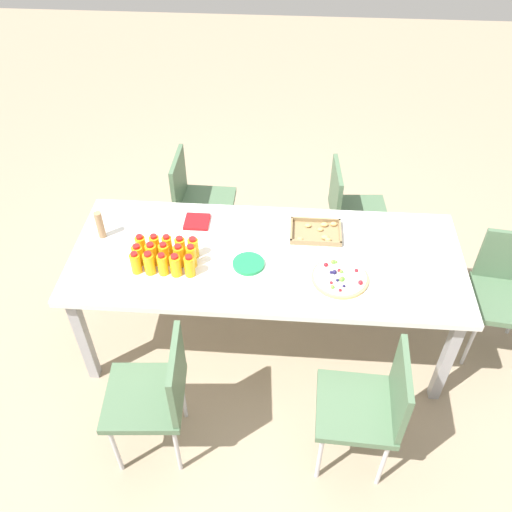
{
  "coord_description": "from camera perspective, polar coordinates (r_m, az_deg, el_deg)",
  "views": [
    {
      "loc": [
        0.1,
        -2.27,
        2.87
      ],
      "look_at": [
        -0.06,
        -0.03,
        0.77
      ],
      "focal_mm": 38.07,
      "sensor_mm": 36.0,
      "label": 1
    }
  ],
  "objects": [
    {
      "name": "chair_far_right",
      "position": [
        3.9,
        9.87,
        4.98
      ],
      "size": [
        0.43,
        0.43,
        0.83
      ],
      "rotation": [
        0.0,
        0.0,
        -1.5
      ],
      "color": "#4C6B4C",
      "rests_on": "ground_plane"
    },
    {
      "name": "juice_bottle_0",
      "position": [
        3.04,
        -12.53,
        -0.71
      ],
      "size": [
        0.06,
        0.06,
        0.14
      ],
      "color": "#F8AB14",
      "rests_on": "party_table"
    },
    {
      "name": "juice_bottle_1",
      "position": [
        3.02,
        -11.15,
        -0.76
      ],
      "size": [
        0.06,
        0.06,
        0.15
      ],
      "color": "#FAAA14",
      "rests_on": "party_table"
    },
    {
      "name": "party_table",
      "position": [
        3.16,
        1.1,
        -0.72
      ],
      "size": [
        2.25,
        0.9,
        0.75
      ],
      "color": "silver",
      "rests_on": "ground_plane"
    },
    {
      "name": "juice_bottle_4",
      "position": [
        2.97,
        -6.99,
        -1.05
      ],
      "size": [
        0.06,
        0.06,
        0.14
      ],
      "color": "#F8AC14",
      "rests_on": "party_table"
    },
    {
      "name": "juice_bottle_14",
      "position": [
        3.09,
        -6.6,
        0.88
      ],
      "size": [
        0.06,
        0.06,
        0.13
      ],
      "color": "#FAAB14",
      "rests_on": "party_table"
    },
    {
      "name": "juice_bottle_12",
      "position": [
        3.1,
        -9.28,
        1.01
      ],
      "size": [
        0.06,
        0.06,
        0.15
      ],
      "color": "#FAAE14",
      "rests_on": "party_table"
    },
    {
      "name": "cardboard_tube",
      "position": [
        3.31,
        -16.07,
        3.16
      ],
      "size": [
        0.04,
        0.04,
        0.18
      ],
      "primitive_type": "cylinder",
      "color": "#9E7A56",
      "rests_on": "party_table"
    },
    {
      "name": "chair_near_left",
      "position": [
        2.87,
        -10.4,
        -13.84
      ],
      "size": [
        0.43,
        0.43,
        0.83
      ],
      "rotation": [
        0.0,
        0.0,
        1.65
      ],
      "color": "#4C6B4C",
      "rests_on": "ground_plane"
    },
    {
      "name": "fruit_pizza",
      "position": [
        3.0,
        8.81,
        -2.22
      ],
      "size": [
        0.31,
        0.31,
        0.05
      ],
      "color": "tan",
      "rests_on": "party_table"
    },
    {
      "name": "napkin_stack",
      "position": [
        3.34,
        -6.22,
        3.61
      ],
      "size": [
        0.15,
        0.15,
        0.02
      ],
      "primitive_type": "cube",
      "color": "red",
      "rests_on": "party_table"
    },
    {
      "name": "juice_bottle_3",
      "position": [
        2.99,
        -8.45,
        -0.99
      ],
      "size": [
        0.06,
        0.06,
        0.14
      ],
      "color": "#F9AC14",
      "rests_on": "party_table"
    },
    {
      "name": "chair_near_right",
      "position": [
        2.84,
        12.03,
        -14.94
      ],
      "size": [
        0.42,
        0.42,
        0.83
      ],
      "rotation": [
        0.0,
        0.0,
        1.53
      ],
      "color": "#4C6B4C",
      "rests_on": "ground_plane"
    },
    {
      "name": "ground_plane",
      "position": [
        3.67,
        0.96,
        -8.5
      ],
      "size": [
        12.0,
        12.0,
        0.0
      ],
      "primitive_type": "plane",
      "color": "gray"
    },
    {
      "name": "juice_bottle_8",
      "position": [
        3.04,
        -8.1,
        0.01
      ],
      "size": [
        0.06,
        0.06,
        0.15
      ],
      "color": "#FAAC14",
      "rests_on": "party_table"
    },
    {
      "name": "juice_bottle_2",
      "position": [
        3.0,
        -9.78,
        -0.88
      ],
      "size": [
        0.06,
        0.06,
        0.14
      ],
      "color": "#FAAE14",
      "rests_on": "party_table"
    },
    {
      "name": "juice_bottle_13",
      "position": [
        3.1,
        -7.96,
        0.92
      ],
      "size": [
        0.06,
        0.06,
        0.14
      ],
      "color": "#FAAF14",
      "rests_on": "party_table"
    },
    {
      "name": "chair_far_left",
      "position": [
        3.97,
        -6.29,
        6.09
      ],
      "size": [
        0.41,
        0.41,
        0.83
      ],
      "rotation": [
        0.0,
        0.0,
        -1.58
      ],
      "color": "#4C6B4C",
      "rests_on": "ground_plane"
    },
    {
      "name": "juice_bottle_5",
      "position": [
        3.09,
        -12.3,
        0.09
      ],
      "size": [
        0.06,
        0.06,
        0.14
      ],
      "color": "#F8AE14",
      "rests_on": "party_table"
    },
    {
      "name": "juice_bottle_6",
      "position": [
        3.07,
        -10.91,
        0.16
      ],
      "size": [
        0.06,
        0.06,
        0.15
      ],
      "color": "#F9AE14",
      "rests_on": "party_table"
    },
    {
      "name": "juice_bottle_11",
      "position": [
        3.12,
        -10.55,
        1.07
      ],
      "size": [
        0.06,
        0.06,
        0.15
      ],
      "color": "#F9AB14",
      "rests_on": "party_table"
    },
    {
      "name": "juice_bottle_7",
      "position": [
        3.06,
        -9.61,
        0.17
      ],
      "size": [
        0.06,
        0.06,
        0.15
      ],
      "color": "#F9AD14",
      "rests_on": "party_table"
    },
    {
      "name": "plate_stack",
      "position": [
        3.05,
        -0.79,
        -0.82
      ],
      "size": [
        0.18,
        0.18,
        0.02
      ],
      "color": "#1E8C4C",
      "rests_on": "party_table"
    },
    {
      "name": "snack_tray",
      "position": [
        3.27,
        6.4,
        2.52
      ],
      "size": [
        0.3,
        0.22,
        0.03
      ],
      "color": "olive",
      "rests_on": "party_table"
    },
    {
      "name": "juice_bottle_10",
      "position": [
        3.14,
        -11.99,
        1.06
      ],
      "size": [
        0.06,
        0.06,
        0.14
      ],
      "color": "#F9AE14",
      "rests_on": "party_table"
    },
    {
      "name": "juice_bottle_9",
      "position": [
        3.02,
        -6.8,
        -0.02
      ],
      "size": [
        0.06,
        0.06,
        0.15
      ],
      "color": "#FAAC14",
      "rests_on": "party_table"
    },
    {
      "name": "chair_end",
      "position": [
        3.61,
        24.89,
        -3.0
      ],
      "size": [
        0.45,
        0.45,
        0.83
      ],
      "rotation": [
        0.0,
        0.0,
        3.02
      ],
      "color": "#4C6B4C",
      "rests_on": "ground_plane"
    }
  ]
}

